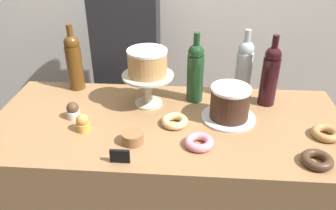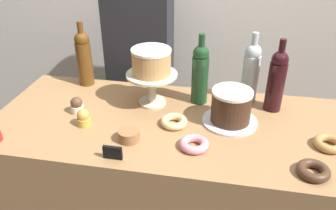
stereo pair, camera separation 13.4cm
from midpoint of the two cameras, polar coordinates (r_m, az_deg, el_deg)
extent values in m
cube|color=#997047|center=(1.74, 2.29, -16.05)|extent=(1.51, 0.67, 0.94)
cylinder|color=beige|center=(1.56, -0.19, 0.43)|extent=(0.13, 0.13, 0.01)
cylinder|color=beige|center=(1.53, -0.20, 2.72)|extent=(0.04, 0.04, 0.13)
cylinder|color=beige|center=(1.50, -0.20, 5.08)|extent=(0.23, 0.23, 0.01)
cylinder|color=tan|center=(1.48, -0.21, 7.05)|extent=(0.17, 0.17, 0.10)
cylinder|color=white|center=(1.46, -0.21, 9.11)|extent=(0.17, 0.17, 0.01)
cylinder|color=silver|center=(1.46, 12.92, -2.72)|extent=(0.23, 0.23, 0.01)
cylinder|color=#3D2619|center=(1.43, 13.22, -0.41)|extent=(0.16, 0.16, 0.13)
cylinder|color=white|center=(1.40, 13.55, 2.05)|extent=(0.17, 0.17, 0.01)
cylinder|color=#5B3814|center=(1.74, -11.69, 6.76)|extent=(0.08, 0.08, 0.22)
sphere|color=#5B3814|center=(1.69, -12.14, 10.71)|extent=(0.07, 0.07, 0.07)
cylinder|color=#5B3814|center=(1.68, -12.32, 12.34)|extent=(0.03, 0.03, 0.08)
cylinder|color=black|center=(1.57, 19.96, 2.83)|extent=(0.08, 0.08, 0.22)
sphere|color=black|center=(1.52, 20.79, 7.10)|extent=(0.07, 0.07, 0.07)
cylinder|color=black|center=(1.50, 21.14, 8.89)|extent=(0.03, 0.03, 0.08)
cylinder|color=#B2BCC1|center=(1.61, 15.96, 4.28)|extent=(0.08, 0.08, 0.22)
sphere|color=#B2BCC1|center=(1.56, 16.60, 8.48)|extent=(0.07, 0.07, 0.07)
cylinder|color=#B2BCC1|center=(1.55, 16.88, 10.23)|extent=(0.03, 0.03, 0.08)
cylinder|color=#193D1E|center=(1.55, 7.85, 4.14)|extent=(0.08, 0.08, 0.22)
sphere|color=#193D1E|center=(1.50, 8.19, 8.53)|extent=(0.07, 0.07, 0.07)
cylinder|color=#193D1E|center=(1.48, 8.33, 10.35)|extent=(0.03, 0.03, 0.08)
cylinder|color=white|center=(1.53, -12.58, -0.67)|extent=(0.06, 0.06, 0.03)
sphere|color=brown|center=(1.51, -12.70, 0.35)|extent=(0.05, 0.05, 0.05)
cylinder|color=gold|center=(1.43, -11.36, -2.81)|extent=(0.06, 0.06, 0.03)
sphere|color=#CC9347|center=(1.41, -11.48, -1.74)|extent=(0.05, 0.05, 0.05)
torus|color=#B27F47|center=(1.44, 27.90, -5.84)|extent=(0.11, 0.11, 0.03)
torus|color=#E0C17F|center=(1.41, 3.75, -2.88)|extent=(0.11, 0.11, 0.03)
torus|color=#472D1E|center=(1.28, 26.08, -9.99)|extent=(0.11, 0.11, 0.03)
torus|color=pink|center=(1.28, 7.43, -6.64)|extent=(0.11, 0.11, 0.03)
cylinder|color=olive|center=(1.32, -3.66, -5.78)|extent=(0.08, 0.08, 0.01)
cylinder|color=olive|center=(1.32, -3.67, -5.39)|extent=(0.08, 0.08, 0.01)
cylinder|color=olive|center=(1.31, -3.69, -5.00)|extent=(0.08, 0.08, 0.01)
cylinder|color=olive|center=(1.30, -3.70, -4.60)|extent=(0.08, 0.08, 0.01)
cube|color=black|center=(1.22, -6.21, -8.08)|extent=(0.07, 0.01, 0.05)
cube|color=black|center=(2.25, -2.44, -5.16)|extent=(0.28, 0.18, 0.85)
cube|color=#232328|center=(1.94, -2.89, 12.03)|extent=(0.36, 0.22, 0.55)
camera|label=1|loc=(0.07, -87.25, 1.58)|focal=36.23mm
camera|label=2|loc=(0.07, 92.75, -1.58)|focal=36.23mm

